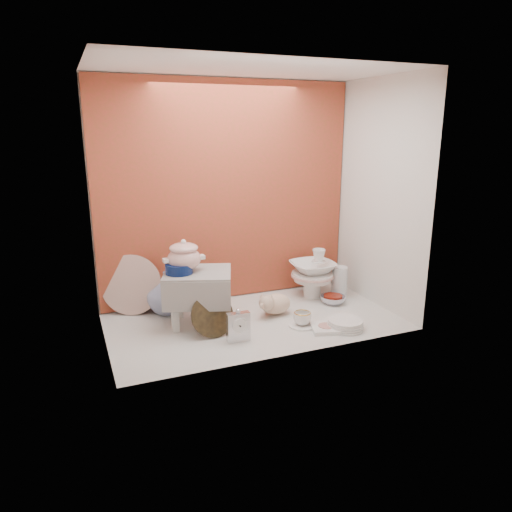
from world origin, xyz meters
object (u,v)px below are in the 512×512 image
Objects in this scene: soup_tureen at (184,255)px; dinner_plate_stack at (345,324)px; floral_platter at (131,285)px; gold_rim_teacup at (302,318)px; mantel_clock at (238,325)px; blue_white_vase at (167,292)px; crystal_bowl at (333,300)px; plush_pig at (276,304)px; porcelain_tower at (313,273)px; step_stool at (198,298)px.

soup_tureen reaches higher than dinner_plate_stack.
floral_platter is at bearing 147.20° from dinner_plate_stack.
gold_rim_teacup is 0.26m from dinner_plate_stack.
soup_tureen is 1.25× the size of mantel_clock.
soup_tureen is 0.61× the size of floral_platter.
mantel_clock is (0.28, -0.59, -0.04)m from blue_white_vase.
floral_platter is 1.37m from crystal_bowl.
mantel_clock is at bearing -64.73° from blue_white_vase.
plush_pig is 0.71× the size of porcelain_tower.
soup_tureen reaches higher than plush_pig.
step_stool is at bearing 171.17° from plush_pig.
step_stool is at bearing -43.11° from floral_platter.
floral_platter is 3.67× the size of gold_rim_teacup.
soup_tureen is at bearing -171.92° from porcelain_tower.
mantel_clock reaches higher than plush_pig.
dinner_plate_stack is (1.16, -0.75, -0.17)m from floral_platter.
soup_tureen is 1.09× the size of dinner_plate_stack.
floral_platter is 0.95m from plush_pig.
porcelain_tower is (0.89, 0.16, 0.01)m from step_stool.
soup_tureen is 0.39m from blue_white_vase.
blue_white_vase is at bearing 150.78° from plush_pig.
dinner_plate_stack is (0.88, -0.44, -0.41)m from soup_tureen.
blue_white_vase is 1.14m from crystal_bowl.
plush_pig is 2.35× the size of gold_rim_teacup.
porcelain_tower is (1.24, -0.17, -0.02)m from floral_platter.
step_stool is 1.80× the size of dinner_plate_stack.
gold_rim_teacup is at bearing 149.91° from dinner_plate_stack.
gold_rim_teacup is 0.56m from porcelain_tower.
crystal_bowl is at bearing -14.75° from floral_platter.
soup_tureen reaches higher than step_stool.
porcelain_tower reaches higher than mantel_clock.
floral_platter is 1.39m from dinner_plate_stack.
soup_tureen is 1.11m from crystal_bowl.
soup_tureen is at bearing 122.93° from mantel_clock.
mantel_clock is 0.76× the size of plush_pig.
floral_platter is at bearing 156.25° from step_stool.
dinner_plate_stack is (0.30, -0.37, -0.05)m from plush_pig.
plush_pig is (0.36, 0.29, -0.02)m from mantel_clock.
plush_pig is (0.50, -0.04, -0.10)m from step_stool.
plush_pig reaches higher than crystal_bowl.
blue_white_vase is 0.72m from plush_pig.
gold_rim_teacup is at bearing -125.03° from porcelain_tower.
porcelain_tower reaches higher than crystal_bowl.
porcelain_tower reaches higher than plush_pig.
gold_rim_teacup is at bearing -6.68° from step_stool.
floral_platter reaches higher than plush_pig.
blue_white_vase reaches higher than plush_pig.
crystal_bowl is at bearing 18.69° from step_stool.
blue_white_vase is 1.03m from porcelain_tower.
porcelain_tower is at bearing 81.65° from dinner_plate_stack.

